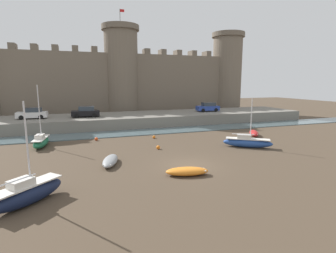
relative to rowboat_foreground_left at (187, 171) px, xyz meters
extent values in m
plane|color=#4C3D2D|center=(1.14, 2.07, -0.32)|extent=(160.00, 160.00, 0.00)
cube|color=slate|center=(1.14, 17.89, -0.27)|extent=(80.00, 4.50, 0.10)
cube|color=slate|center=(1.14, 25.14, 0.54)|extent=(60.31, 10.00, 1.72)
cube|color=#706354|center=(1.14, 35.94, 5.94)|extent=(48.31, 2.80, 12.53)
cylinder|color=#706354|center=(1.14, 35.94, 8.13)|extent=(6.49, 6.49, 16.90)
cylinder|color=#675B4D|center=(1.14, 35.94, 17.08)|extent=(7.27, 7.27, 1.00)
cylinder|color=#4C4742|center=(1.14, 35.94, 19.08)|extent=(0.10, 0.10, 3.00)
cube|color=red|center=(1.59, 35.94, 20.28)|extent=(0.80, 0.04, 0.50)
cylinder|color=#706354|center=(25.30, 35.94, 8.13)|extent=(6.49, 6.49, 16.90)
cylinder|color=#675B4D|center=(25.30, 35.94, 17.08)|extent=(7.27, 7.27, 1.00)
cube|color=#6A5E4F|center=(-17.66, 35.94, 12.76)|extent=(1.10, 2.52, 1.10)
cube|color=#6A5E4F|center=(-14.24, 35.94, 12.76)|extent=(1.10, 2.52, 1.10)
cube|color=#6A5E4F|center=(-10.82, 35.94, 12.76)|extent=(1.10, 2.52, 1.10)
cube|color=#6A5E4F|center=(-7.40, 35.94, 12.76)|extent=(1.10, 2.52, 1.10)
cube|color=#6A5E4F|center=(-3.99, 35.94, 12.76)|extent=(1.10, 2.52, 1.10)
cube|color=#6A5E4F|center=(6.27, 35.94, 12.76)|extent=(1.10, 2.52, 1.10)
cube|color=#6A5E4F|center=(9.69, 35.94, 12.76)|extent=(1.10, 2.52, 1.10)
cube|color=#6A5E4F|center=(13.11, 35.94, 12.76)|extent=(1.10, 2.52, 1.10)
cube|color=#6A5E4F|center=(16.53, 35.94, 12.76)|extent=(1.10, 2.52, 1.10)
cube|color=#6A5E4F|center=(19.95, 35.94, 12.76)|extent=(1.10, 2.52, 1.10)
ellipsoid|color=orange|center=(0.00, 0.00, -0.02)|extent=(3.46, 1.98, 0.61)
ellipsoid|color=gold|center=(0.00, 0.00, 0.04)|extent=(2.82, 1.57, 0.34)
cube|color=beige|center=(-0.24, 0.06, 0.08)|extent=(0.44, 1.07, 0.06)
cube|color=beige|center=(1.23, -0.30, 0.06)|extent=(0.43, 0.73, 0.08)
ellipsoid|color=#234793|center=(9.62, 5.82, 0.16)|extent=(4.93, 3.89, 0.97)
cube|color=silver|center=(9.62, 5.82, 0.61)|extent=(4.32, 3.39, 0.08)
cube|color=silver|center=(9.30, 6.04, 0.87)|extent=(1.62, 1.44, 0.44)
cylinder|color=silver|center=(9.84, 5.67, 2.80)|extent=(0.10, 0.10, 4.31)
cylinder|color=silver|center=(9.20, 6.11, 1.10)|extent=(1.97, 1.39, 0.08)
ellipsoid|color=#141E3D|center=(-10.59, -1.38, 0.28)|extent=(4.17, 4.08, 1.20)
cube|color=silver|center=(-10.59, -1.38, 0.83)|extent=(3.64, 3.57, 0.08)
cube|color=silver|center=(-10.83, -1.62, 1.09)|extent=(1.50, 1.49, 0.44)
cylinder|color=silver|center=(-10.42, -1.23, 3.26)|extent=(0.10, 0.10, 4.76)
cylinder|color=silver|center=(-10.91, -1.70, 1.32)|extent=(1.53, 1.48, 0.08)
ellipsoid|color=gray|center=(-5.19, 4.64, 0.00)|extent=(2.14, 3.73, 0.65)
ellipsoid|color=silver|center=(-5.19, 4.64, 0.06)|extent=(1.71, 3.04, 0.36)
cube|color=beige|center=(-5.11, 4.89, 0.10)|extent=(0.99, 0.48, 0.06)
cube|color=beige|center=(-5.59, 3.31, 0.08)|extent=(0.69, 0.45, 0.08)
ellipsoid|color=#1E6B47|center=(-11.56, 13.42, 0.18)|extent=(1.77, 4.47, 1.00)
cube|color=silver|center=(-11.56, 13.42, 0.63)|extent=(1.52, 3.93, 0.08)
cube|color=silver|center=(-11.60, 13.10, 0.89)|extent=(0.94, 1.31, 0.44)
cylinder|color=silver|center=(-11.53, 13.64, 3.53)|extent=(0.10, 0.10, 5.72)
cylinder|color=silver|center=(-11.61, 12.99, 1.12)|extent=(0.33, 1.95, 0.08)
ellipsoid|color=red|center=(14.21, 10.78, 0.03)|extent=(2.41, 3.18, 0.71)
ellipsoid|color=#F23939|center=(14.21, 10.78, 0.09)|extent=(1.94, 2.59, 0.39)
cube|color=beige|center=(14.32, 10.98, 0.13)|extent=(0.90, 0.62, 0.06)
cube|color=beige|center=(13.64, 9.75, 0.11)|extent=(0.66, 0.53, 0.08)
sphere|color=orange|center=(0.22, 8.20, -0.12)|extent=(0.41, 0.41, 0.41)
sphere|color=orange|center=(1.29, 13.50, -0.13)|extent=(0.38, 0.38, 0.38)
sphere|color=#E04C1E|center=(-5.66, 14.59, -0.12)|extent=(0.41, 0.41, 0.41)
cube|color=black|center=(-6.46, 24.26, 1.99)|extent=(4.18, 1.90, 0.80)
cube|color=#2D3842|center=(-6.31, 24.25, 2.69)|extent=(2.32, 1.60, 0.64)
cylinder|color=black|center=(-7.77, 23.47, 1.71)|extent=(0.65, 0.21, 0.64)
cylinder|color=black|center=(-7.69, 25.17, 1.71)|extent=(0.65, 0.21, 0.64)
cylinder|color=black|center=(-5.23, 23.35, 1.71)|extent=(0.65, 0.21, 0.64)
cylinder|color=black|center=(-5.15, 25.05, 1.71)|extent=(0.65, 0.21, 0.64)
cube|color=#263F99|center=(14.83, 25.04, 1.99)|extent=(4.18, 1.90, 0.80)
cube|color=#2D3842|center=(14.98, 25.04, 2.69)|extent=(2.32, 1.60, 0.64)
cylinder|color=black|center=(13.52, 24.26, 1.71)|extent=(0.65, 0.21, 0.64)
cylinder|color=black|center=(13.60, 25.95, 1.71)|extent=(0.65, 0.21, 0.64)
cylinder|color=black|center=(16.06, 24.13, 1.71)|extent=(0.65, 0.21, 0.64)
cylinder|color=black|center=(16.14, 25.83, 1.71)|extent=(0.65, 0.21, 0.64)
cube|color=silver|center=(-13.89, 24.76, 1.99)|extent=(4.18, 1.90, 0.80)
cube|color=#2D3842|center=(-13.74, 24.76, 2.69)|extent=(2.32, 1.60, 0.64)
cylinder|color=black|center=(-15.20, 23.98, 1.71)|extent=(0.65, 0.21, 0.64)
cylinder|color=black|center=(-15.12, 25.67, 1.71)|extent=(0.65, 0.21, 0.64)
cylinder|color=black|center=(-12.66, 23.85, 1.71)|extent=(0.65, 0.21, 0.64)
cylinder|color=black|center=(-12.58, 25.55, 1.71)|extent=(0.65, 0.21, 0.64)
camera|label=1|loc=(-7.62, -17.49, 6.67)|focal=28.00mm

